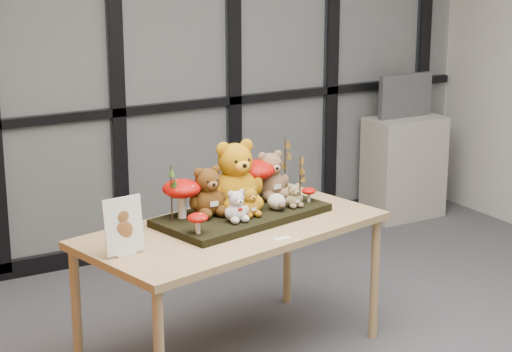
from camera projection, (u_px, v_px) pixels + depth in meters
room_shell at (402, 60)px, 4.28m from camera, size 5.00×5.00×5.00m
glass_partition at (177, 54)px, 6.42m from camera, size 4.90×0.06×2.78m
display_table at (233, 238)px, 4.88m from camera, size 1.74×1.14×0.75m
diorama_tray at (242, 215)px, 4.98m from camera, size 1.00×0.65×0.04m
bear_pooh_yellow at (235, 171)px, 4.98m from camera, size 0.37×0.35×0.41m
bear_brown_medium at (207, 188)px, 4.88m from camera, size 0.26×0.25×0.29m
bear_tan_back at (270, 172)px, 5.19m from camera, size 0.27×0.25×0.30m
bear_small_yellow at (250, 200)px, 4.88m from camera, size 0.16×0.15×0.18m
bear_white_bow at (236, 204)px, 4.79m from camera, size 0.17×0.16×0.19m
bear_beige_small at (294, 194)px, 5.04m from camera, size 0.13×0.12×0.14m
plush_cream_hedgehog at (277, 201)px, 5.00m from camera, size 0.09×0.08×0.10m
mushroom_back_left at (182, 197)px, 4.84m from camera, size 0.20×0.20×0.23m
mushroom_back_right at (255, 179)px, 5.14m from camera, size 0.23×0.23×0.26m
mushroom_front_left at (198, 222)px, 4.61m from camera, size 0.10×0.10×0.12m
mushroom_front_right at (309, 194)px, 5.14m from camera, size 0.08×0.08×0.09m
sprig_green_far_left at (171, 193)px, 4.77m from camera, size 0.05×0.05×0.30m
sprig_green_mid_left at (181, 197)px, 4.89m from camera, size 0.05×0.05×0.20m
sprig_dry_far_right at (285, 165)px, 5.28m from camera, size 0.05×0.05×0.33m
sprig_dry_mid_right at (300, 177)px, 5.20m from camera, size 0.05×0.05×0.24m
sprig_green_centre at (207, 192)px, 5.02m from camera, size 0.05×0.05×0.18m
sign_holder at (124, 229)px, 4.41m from camera, size 0.20×0.07×0.28m
label_card at (282, 238)px, 4.67m from camera, size 0.09×0.03×0.00m
cabinet at (404, 167)px, 7.40m from camera, size 0.61×0.36×0.81m
monitor at (405, 96)px, 7.27m from camera, size 0.48×0.05×0.34m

